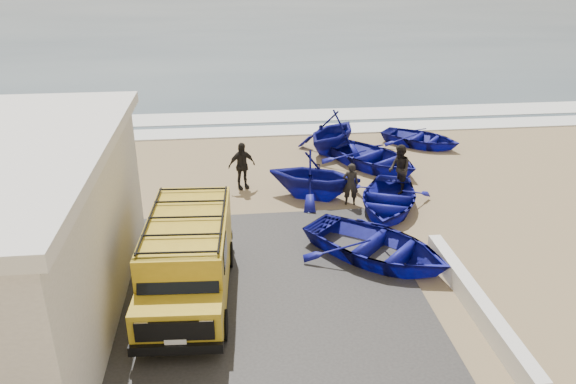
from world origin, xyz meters
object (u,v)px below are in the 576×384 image
fisherman_front (351,184)px  fisherman_middle (399,169)px  boat_far_right (421,138)px  fisherman_back (242,166)px  boat_near_right (388,199)px  boat_far_left (332,132)px  boat_mid_right (373,157)px  van (188,256)px  boat_mid_left (314,175)px  parapet (477,304)px  boat_near_left (377,246)px

fisherman_front → fisherman_middle: fisherman_middle is taller
boat_far_right → fisherman_middle: bearing=-166.8°
boat_far_right → fisherman_back: bearing=155.9°
boat_near_right → boat_far_left: boat_far_left is taller
boat_mid_right → fisherman_middle: fisherman_middle is taller
van → fisherman_back: (1.55, 6.80, -0.28)m
van → fisherman_middle: bearing=42.5°
boat_mid_right → fisherman_middle: (0.28, -2.54, 0.45)m
boat_far_left → fisherman_front: (-0.35, -5.36, -0.14)m
boat_near_right → fisherman_back: size_ratio=2.20×
boat_near_right → boat_mid_left: (-2.31, 1.27, 0.46)m
van → boat_near_right: bearing=38.1°
boat_near_right → fisherman_front: size_ratio=2.55×
parapet → boat_mid_right: size_ratio=1.43×
boat_near_right → fisherman_back: bearing=174.6°
boat_mid_right → boat_far_left: (-1.29, 2.01, 0.46)m
boat_far_right → boat_mid_left: bearing=172.2°
fisherman_front → fisherman_back: (-3.61, 1.83, 0.12)m
van → boat_far_right: bearing=51.4°
van → boat_far_left: size_ratio=1.50×
boat_far_right → fisherman_back: fisherman_back is taller
van → boat_mid_left: 6.96m
boat_near_right → boat_mid_right: size_ratio=0.91×
boat_mid_right → fisherman_front: (-1.64, -3.35, 0.31)m
boat_near_left → boat_mid_left: (-1.10, 4.43, 0.41)m
van → boat_mid_right: van is taller
parapet → van: size_ratio=1.18×
boat_far_left → boat_far_right: bearing=41.7°
boat_mid_right → boat_far_left: size_ratio=1.24×
boat_near_left → boat_far_left: size_ratio=1.27×
van → boat_far_right: size_ratio=1.47×
boat_near_right → boat_far_right: (3.24, 6.27, -0.04)m
boat_near_left → fisherman_front: 3.75m
boat_mid_right → boat_near_right: bearing=-131.4°
parapet → fisherman_front: (-1.70, 6.48, 0.48)m
boat_near_right → fisherman_front: (-1.16, 0.57, 0.35)m
van → fisherman_back: size_ratio=2.92×
van → boat_near_left: bearing=16.9°
boat_near_right → fisherman_middle: size_ratio=2.16×
van → boat_mid_right: 10.78m
boat_near_left → fisherman_back: fisherman_back is taller
boat_far_left → fisherman_back: bearing=-101.3°
boat_near_left → boat_far_right: bearing=19.0°
boat_far_right → parapet: bearing=-152.3°
fisherman_middle → boat_near_right: bearing=-32.7°
boat_far_left → boat_far_right: 4.10m
boat_mid_left → boat_near_right: bearing=-96.2°
boat_near_left → fisherman_front: fisherman_front is taller
boat_near_left → boat_far_right: boat_near_left is taller
boat_near_left → fisherman_back: size_ratio=2.48×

